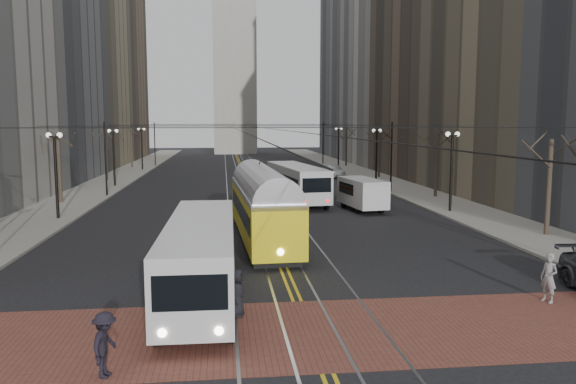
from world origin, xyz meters
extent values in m
plane|color=black|center=(0.00, 0.00, 0.00)|extent=(260.00, 260.00, 0.00)
cube|color=gray|center=(-15.00, 45.00, 0.07)|extent=(5.00, 140.00, 0.15)
cube|color=gray|center=(15.00, 45.00, 0.07)|extent=(5.00, 140.00, 0.15)
cube|color=brown|center=(0.00, -4.00, 0.01)|extent=(25.00, 6.00, 0.01)
cube|color=gray|center=(0.00, 45.00, 0.00)|extent=(4.80, 130.00, 0.02)
cube|color=gold|center=(0.00, 45.00, 0.01)|extent=(0.42, 130.00, 0.01)
cube|color=slate|center=(-25.50, 46.00, 17.00)|extent=(16.00, 20.00, 34.00)
cube|color=brown|center=(-25.50, 86.00, 20.00)|extent=(16.00, 20.00, 40.00)
cube|color=brown|center=(25.50, 46.00, 17.00)|extent=(16.00, 20.00, 34.00)
cube|color=slate|center=(25.50, 86.00, 20.00)|extent=(16.00, 20.00, 40.00)
cube|color=#B2AFA5|center=(0.00, 102.00, 28.00)|extent=(9.00, 9.00, 56.00)
cylinder|color=black|center=(-13.70, 18.00, 2.80)|extent=(0.20, 0.20, 5.60)
cylinder|color=black|center=(-13.70, 38.00, 2.80)|extent=(0.20, 0.20, 5.60)
cylinder|color=black|center=(-13.70, 58.00, 2.80)|extent=(0.20, 0.20, 5.60)
cylinder|color=black|center=(13.70, 18.00, 2.80)|extent=(0.20, 0.20, 5.60)
cylinder|color=black|center=(13.70, 38.00, 2.80)|extent=(0.20, 0.20, 5.60)
cylinder|color=black|center=(13.70, 58.00, 2.80)|extent=(0.20, 0.20, 5.60)
cylinder|color=#382D23|center=(-15.70, 26.00, 2.80)|extent=(0.28, 0.28, 5.60)
cylinder|color=#382D23|center=(-15.70, 44.00, 2.80)|extent=(0.28, 0.28, 5.60)
cylinder|color=#382D23|center=(-15.70, 62.00, 2.80)|extent=(0.28, 0.28, 5.60)
cylinder|color=#382D23|center=(15.70, 9.00, 2.80)|extent=(0.28, 0.28, 5.60)
cylinder|color=#382D23|center=(15.70, 26.00, 2.80)|extent=(0.28, 0.28, 5.60)
cylinder|color=#382D23|center=(15.70, 44.00, 2.80)|extent=(0.28, 0.28, 5.60)
cylinder|color=#382D23|center=(15.70, 62.00, 2.80)|extent=(0.28, 0.28, 5.60)
cylinder|color=black|center=(-1.50, 45.00, 6.00)|extent=(0.03, 120.00, 0.03)
cylinder|color=black|center=(1.50, 45.00, 6.00)|extent=(0.03, 120.00, 0.03)
cylinder|color=black|center=(-12.90, 30.00, 3.30)|extent=(0.16, 0.16, 6.60)
cylinder|color=black|center=(-12.90, 66.00, 3.30)|extent=(0.16, 0.16, 6.60)
cylinder|color=black|center=(12.90, 30.00, 3.30)|extent=(0.16, 0.16, 6.60)
cylinder|color=black|center=(12.90, 66.00, 3.30)|extent=(0.16, 0.16, 6.60)
cube|color=silver|center=(-3.50, 0.00, 1.44)|extent=(2.53, 11.52, 2.87)
cube|color=yellow|center=(-0.50, 9.89, 1.59)|extent=(3.10, 13.56, 3.17)
cube|color=silver|center=(3.33, 24.85, 1.51)|extent=(3.97, 11.84, 3.03)
cube|color=silver|center=(7.61, 19.81, 1.19)|extent=(2.79, 5.61, 2.38)
imported|color=#404348|center=(6.18, 32.33, 0.68)|extent=(2.02, 4.15, 1.37)
imported|color=#A8ACB0|center=(10.50, 45.40, 0.71)|extent=(2.19, 4.52, 1.43)
imported|color=black|center=(-2.23, -2.31, 0.82)|extent=(0.70, 0.89, 1.61)
imported|color=gray|center=(9.06, -2.09, 0.91)|extent=(0.64, 0.77, 1.80)
imported|color=black|center=(-5.69, -6.50, 0.87)|extent=(0.84, 1.21, 1.71)
camera|label=1|loc=(-2.61, -20.67, 6.48)|focal=35.00mm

